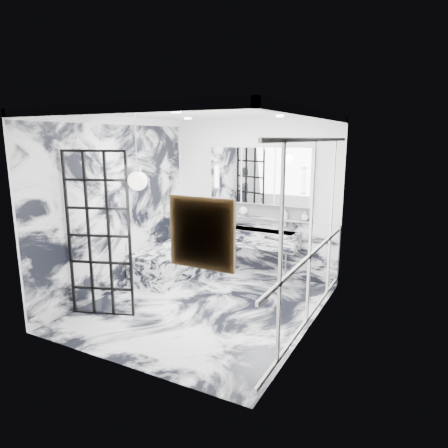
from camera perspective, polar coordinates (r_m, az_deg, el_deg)
The scene contains 25 objects.
floor at distance 6.13m, azimuth -2.95°, elevation -11.59°, with size 3.60×3.60×0.00m, color silver.
ceiling at distance 5.62m, azimuth -3.27°, elevation 15.54°, with size 3.60×3.60×0.00m, color white.
wall_back at distance 7.29m, azimuth 4.18°, elevation 3.72°, with size 3.60×3.60×0.00m, color white.
wall_front at distance 4.31m, azimuth -15.49°, elevation -2.65°, with size 3.60×3.60×0.00m, color white.
wall_left at distance 6.67m, azimuth -15.01°, elevation 2.53°, with size 3.60×3.60×0.00m, color white.
wall_right at distance 5.09m, azimuth 12.54°, elevation -0.23°, with size 3.60×3.60×0.00m, color white.
marble_clad_back at distance 7.45m, azimuth 4.00°, elevation -2.98°, with size 3.18×0.05×1.05m, color silver.
marble_clad_left at distance 6.67m, azimuth -14.89°, elevation 2.02°, with size 0.02×3.56×2.68m, color silver.
panel_molding at distance 5.12m, azimuth 12.27°, elevation -1.30°, with size 0.03×3.40×2.30m, color white.
soap_bottle_a at distance 7.03m, azimuth 8.39°, elevation 1.60°, with size 0.08×0.08×0.21m, color #8C5919.
soap_bottle_b at distance 7.01m, azimuth 8.70°, elevation 1.45°, with size 0.08×0.08×0.18m, color #4C4C51.
soap_bottle_c at distance 6.91m, azimuth 11.46°, elevation 1.13°, with size 0.13×0.13×0.17m, color silver.
face_pot at distance 7.31m, azimuth 2.80°, elevation 1.89°, with size 0.16×0.16×0.16m, color white.
amber_bottle at distance 7.05m, azimuth 8.06°, elevation 1.19°, with size 0.04×0.04×0.10m, color #8C5919.
flower_vase at distance 6.60m, azimuth -8.02°, elevation -4.31°, with size 0.09×0.09×0.12m, color silver.
crittall_door at distance 5.76m, azimuth -17.45°, elevation -1.61°, with size 0.88×0.04×2.31m, color black, non-canonical shape.
artwork at distance 3.66m, azimuth -3.19°, elevation -1.31°, with size 0.58×0.06×0.58m, color #CE4215.
pendant_light at distance 4.87m, azimuth -12.25°, elevation 6.04°, with size 0.23×0.23×0.23m, color white.
trough_sink at distance 7.14m, azimuth 4.41°, elevation -1.94°, with size 1.60×0.45×0.30m, color silver.
ledge at distance 7.22m, azimuth 4.97°, elevation 0.96°, with size 1.90×0.14×0.04m, color silver.
subway_tile at distance 7.25m, azimuth 5.18°, elevation 2.09°, with size 1.90×0.03×0.23m, color white.
mirror_cabinet at distance 7.12m, azimuth 5.10°, elevation 6.90°, with size 1.90×0.16×1.00m, color white.
sconce_left at distance 7.39m, azimuth -1.11°, elevation 6.83°, with size 0.07×0.07×0.40m, color white.
sconce_right at distance 6.76m, azimuth 11.24°, elevation 6.10°, with size 0.07×0.07×0.40m, color white.
bathtub at distance 7.34m, azimuth -7.32°, elevation -5.31°, with size 0.75×1.65×0.55m, color silver.
Camera 1 is at (2.89, -4.81, 2.47)m, focal length 32.00 mm.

